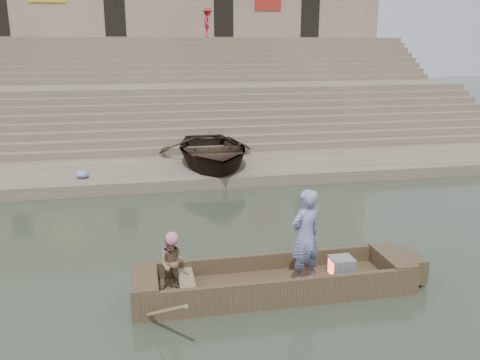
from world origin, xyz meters
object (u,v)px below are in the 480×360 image
object	(u,v)px
pedestrian	(208,23)
beached_rowboat	(211,151)
rowing_man	(173,263)
television	(341,267)
standing_man	(305,237)
main_rowboat	(274,287)

from	to	relation	value
pedestrian	beached_rowboat	bearing A→B (deg)	-179.16
rowing_man	beached_rowboat	world-z (taller)	beached_rowboat
television	pedestrian	xyz separation A→B (m)	(0.50, 23.13, 5.67)
standing_man	pedestrian	xyz separation A→B (m)	(1.33, 23.24, 4.91)
television	pedestrian	world-z (taller)	pedestrian
standing_man	beached_rowboat	distance (m)	9.57
main_rowboat	beached_rowboat	distance (m)	9.48
main_rowboat	television	bearing A→B (deg)	0.00
beached_rowboat	standing_man	bearing A→B (deg)	-87.04
rowing_man	pedestrian	distance (m)	24.00
television	pedestrian	size ratio (longest dim) A/B	0.26
pedestrian	television	bearing A→B (deg)	-172.86
beached_rowboat	pedestrian	bearing A→B (deg)	82.53
rowing_man	television	distance (m)	3.43
beached_rowboat	pedestrian	size ratio (longest dim) A/B	2.97
main_rowboat	beached_rowboat	bearing A→B (deg)	89.41
rowing_man	beached_rowboat	distance (m)	9.62
standing_man	beached_rowboat	bearing A→B (deg)	-109.77
standing_man	pedestrian	bearing A→B (deg)	-115.93
main_rowboat	rowing_man	world-z (taller)	rowing_man
television	beached_rowboat	size ratio (longest dim) A/B	0.09
television	beached_rowboat	xyz separation A→B (m)	(-1.31, 9.45, 0.53)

